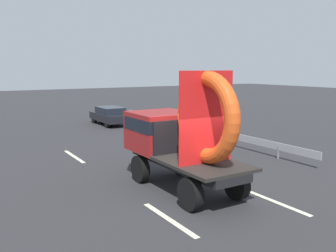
# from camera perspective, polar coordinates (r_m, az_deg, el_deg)

# --- Properties ---
(ground_plane) EXTENTS (120.00, 120.00, 0.00)m
(ground_plane) POSITION_cam_1_polar(r_m,az_deg,el_deg) (11.72, 4.78, -10.61)
(ground_plane) COLOR #28282B
(flatbed_truck) EXTENTS (2.02, 4.93, 3.85)m
(flatbed_truck) POSITION_cam_1_polar(r_m,az_deg,el_deg) (12.10, 1.47, -1.40)
(flatbed_truck) COLOR black
(flatbed_truck) RESTS_ON ground_plane
(distant_sedan) EXTENTS (1.63, 3.80, 1.24)m
(distant_sedan) POSITION_cam_1_polar(r_m,az_deg,el_deg) (25.97, -8.97, 1.67)
(distant_sedan) COLOR black
(distant_sedan) RESTS_ON ground_plane
(guardrail) EXTENTS (0.10, 17.19, 0.71)m
(guardrail) POSITION_cam_1_polar(r_m,az_deg,el_deg) (21.47, 3.85, -0.12)
(guardrail) COLOR gray
(guardrail) RESTS_ON ground_plane
(lane_dash_left_near) EXTENTS (0.16, 2.56, 0.01)m
(lane_dash_left_near) POSITION_cam_1_polar(r_m,az_deg,el_deg) (9.95, 0.15, -14.23)
(lane_dash_left_near) COLOR beige
(lane_dash_left_near) RESTS_ON ground_plane
(lane_dash_left_far) EXTENTS (0.16, 2.68, 0.01)m
(lane_dash_left_far) POSITION_cam_1_polar(r_m,az_deg,el_deg) (17.06, -14.33, -4.59)
(lane_dash_left_far) COLOR beige
(lane_dash_left_far) RESTS_ON ground_plane
(lane_dash_right_near) EXTENTS (0.16, 2.33, 0.01)m
(lane_dash_right_near) POSITION_cam_1_polar(r_m,az_deg,el_deg) (11.51, 16.69, -11.33)
(lane_dash_right_near) COLOR beige
(lane_dash_right_near) RESTS_ON ground_plane
(lane_dash_right_far) EXTENTS (0.16, 2.95, 0.01)m
(lane_dash_right_far) POSITION_cam_1_polar(r_m,az_deg,el_deg) (18.29, -4.22, -3.42)
(lane_dash_right_far) COLOR beige
(lane_dash_right_far) RESTS_ON ground_plane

